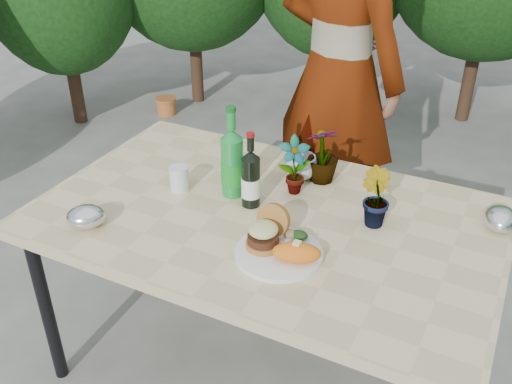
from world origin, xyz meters
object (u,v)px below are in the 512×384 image
at_px(dinner_plate, 279,253).
at_px(patio_table, 266,227).
at_px(wine_bottle, 251,179).
at_px(person, 337,73).

bearing_deg(dinner_plate, patio_table, 124.98).
xyz_separation_m(patio_table, dinner_plate, (0.14, -0.20, 0.06)).
distance_m(wine_bottle, person, 0.91).
relative_size(patio_table, person, 0.83).
xyz_separation_m(wine_bottle, person, (-0.01, 0.90, 0.10)).
relative_size(patio_table, wine_bottle, 5.65).
height_order(dinner_plate, wine_bottle, wine_bottle).
height_order(dinner_plate, person, person).
bearing_deg(wine_bottle, dinner_plate, -49.99).
bearing_deg(patio_table, wine_bottle, 159.60).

